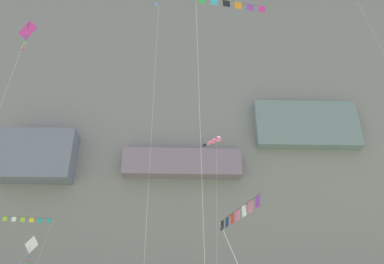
# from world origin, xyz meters

# --- Properties ---
(cliff_face) EXTENTS (180.00, 29.53, 61.11)m
(cliff_face) POSITION_xyz_m (-0.01, 59.91, 30.54)
(cliff_face) COLOR gray
(cliff_face) RESTS_ON ground
(kite_windsock_high_center) EXTENTS (1.72, 4.38, 17.07)m
(kite_windsock_high_center) POSITION_xyz_m (2.74, 25.10, 16.73)
(kite_windsock_high_center) COLOR pink
(kite_windsock_high_center) RESTS_ON ground
(kite_banner_mid_center) EXTENTS (5.75, 3.15, 13.43)m
(kite_banner_mid_center) POSITION_xyz_m (-18.00, 39.30, 12.72)
(kite_banner_mid_center) COLOR black
(kite_banner_mid_center) RESTS_ON ground
(kite_diamond_low_right) EXTENTS (3.85, 5.60, 11.39)m
(kite_diamond_low_right) POSITION_xyz_m (-17.14, 39.41, 10.12)
(kite_diamond_low_right) COLOR white
(kite_diamond_low_right) RESTS_ON ground
(kite_banner_high_left) EXTENTS (3.01, 6.63, 32.46)m
(kite_banner_high_left) POSITION_xyz_m (-3.60, 21.86, 28.23)
(kite_banner_high_left) COLOR black
(kite_banner_high_left) RESTS_ON ground
(kite_diamond_low_center) EXTENTS (2.34, 5.17, 33.18)m
(kite_diamond_low_center) POSITION_xyz_m (-17.78, 28.07, 31.18)
(kite_diamond_low_center) COLOR #CC3399
(kite_diamond_low_center) RESTS_ON ground
(kite_banner_far_right) EXTENTS (1.14, 8.21, 7.00)m
(kite_banner_far_right) POSITION_xyz_m (2.36, 11.42, 6.47)
(kite_banner_far_right) COLOR black
(kite_banner_far_right) RESTS_ON ground
(kite_banner_upper_right) EXTENTS (3.84, 2.39, 17.54)m
(kite_banner_upper_right) POSITION_xyz_m (2.20, 9.67, 16.10)
(kite_banner_upper_right) COLOR black
(kite_banner_upper_right) RESTS_ON ground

